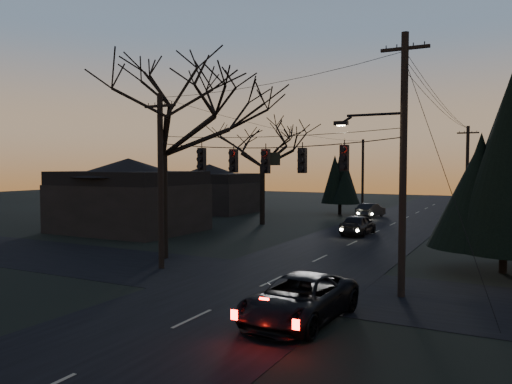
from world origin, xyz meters
The scene contains 17 objects.
ground_plane centered at (0.00, 0.00, 0.00)m, with size 160.00×160.00×0.00m, color black.
main_road centered at (0.00, 20.00, 0.01)m, with size 8.00×120.00×0.02m, color black.
cross_road centered at (0.00, 10.00, 0.01)m, with size 60.00×7.00×0.02m, color black.
utility_pole_right centered at (5.50, 10.00, 0.00)m, with size 5.00×0.30×10.00m, color black, non-canonical shape.
utility_pole_left centered at (-6.00, 10.00, 0.00)m, with size 1.80×0.30×8.50m, color black, non-canonical shape.
utility_pole_far_r centered at (5.50, 38.00, 0.00)m, with size 1.80×0.30×8.50m, color black, non-canonical shape.
utility_pole_far_l centered at (-6.00, 46.00, 0.00)m, with size 0.30×0.30×8.00m, color black, non-canonical shape.
span_signal_assembly centered at (-0.24, 10.00, 5.28)m, with size 11.50×0.44×1.55m.
bare_tree_left centered at (-7.57, 12.23, 7.81)m, with size 8.74×8.74×11.17m.
evergreen_right centered at (8.85, 16.57, 4.83)m, with size 4.95×4.95×8.48m.
bare_tree_dist centered at (-9.94, 28.73, 6.92)m, with size 7.38×7.38×9.90m.
evergreen_dist centered at (-6.75, 40.18, 3.77)m, with size 3.55×3.55×6.36m.
house_left_near centered at (-17.00, 20.00, 2.80)m, with size 10.00×8.00×5.60m.
house_left_far centered at (-20.00, 36.00, 2.60)m, with size 9.00×7.00×5.20m.
suv_near centered at (3.20, 5.38, 0.72)m, with size 2.40×5.22×1.45m, color black.
sedan_oncoming_a centered at (-0.80, 26.11, 0.74)m, with size 1.75×4.36×1.48m, color black.
sedan_oncoming_b centered at (-3.20, 38.87, 0.68)m, with size 1.43×4.11×1.35m, color black.
Camera 1 is at (9.28, -9.29, 5.02)m, focal length 35.00 mm.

